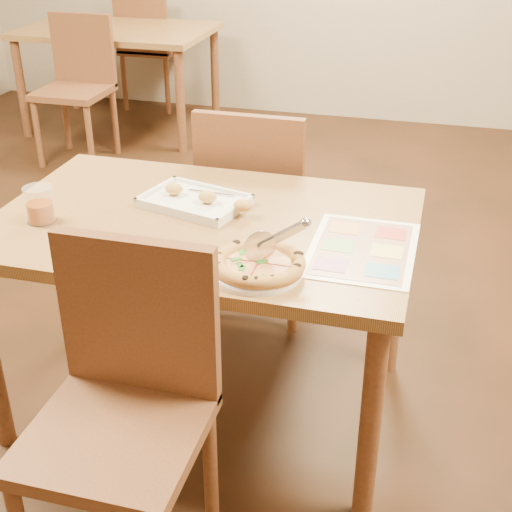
% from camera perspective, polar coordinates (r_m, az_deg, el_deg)
% --- Properties ---
extents(room, '(7.00, 7.00, 7.00)m').
position_cam_1_polar(room, '(2.03, -4.87, 19.30)').
color(room, '#351A0E').
rests_on(room, ground).
extents(dining_table, '(1.30, 0.85, 0.72)m').
position_cam_1_polar(dining_table, '(2.25, -4.14, 1.01)').
color(dining_table, olive).
rests_on(dining_table, ground).
extents(chair_near, '(0.42, 0.42, 0.47)m').
position_cam_1_polar(chair_near, '(1.82, -10.29, -9.34)').
color(chair_near, brown).
rests_on(chair_near, ground).
extents(chair_far, '(0.42, 0.42, 0.47)m').
position_cam_1_polar(chair_far, '(2.80, -0.09, 5.21)').
color(chair_far, brown).
rests_on(chair_far, ground).
extents(bg_table, '(1.30, 0.85, 0.72)m').
position_cam_1_polar(bg_table, '(5.31, -11.00, 16.59)').
color(bg_table, olive).
rests_on(bg_table, ground).
extents(bg_chair_near, '(0.42, 0.42, 0.47)m').
position_cam_1_polar(bg_chair_near, '(4.80, -14.04, 14.24)').
color(bg_chair_near, brown).
rests_on(bg_chair_near, ground).
extents(bg_chair_far, '(0.42, 0.42, 0.47)m').
position_cam_1_polar(bg_chair_far, '(5.77, -8.75, 16.97)').
color(bg_chair_far, brown).
rests_on(bg_chair_far, ground).
extents(plate, '(0.25, 0.25, 0.01)m').
position_cam_1_polar(plate, '(1.90, 0.00, -1.15)').
color(plate, white).
rests_on(plate, dining_table).
extents(pizza, '(0.25, 0.25, 0.04)m').
position_cam_1_polar(pizza, '(1.90, 0.21, -0.62)').
color(pizza, '#BC8640').
rests_on(pizza, plate).
extents(pizza_cutter, '(0.15, 0.11, 0.10)m').
position_cam_1_polar(pizza_cutter, '(1.88, 1.49, 1.34)').
color(pizza_cutter, silver).
rests_on(pizza_cutter, pizza).
extents(appetizer_tray, '(0.39, 0.30, 0.06)m').
position_cam_1_polar(appetizer_tray, '(2.30, -4.72, 4.38)').
color(appetizer_tray, white).
rests_on(appetizer_tray, dining_table).
extents(glass_tumbler, '(0.09, 0.09, 0.11)m').
position_cam_1_polar(glass_tumbler, '(2.27, -16.90, 3.80)').
color(glass_tumbler, '#8E3B0A').
rests_on(glass_tumbler, dining_table).
extents(menu, '(0.30, 0.41, 0.00)m').
position_cam_1_polar(menu, '(2.04, 8.51, 0.57)').
color(menu, white).
rests_on(menu, dining_table).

